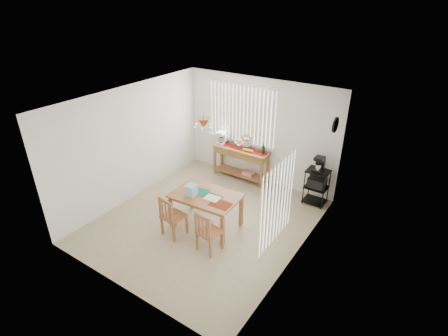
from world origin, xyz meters
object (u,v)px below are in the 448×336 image
Objects in this scene: wire_cart at (317,184)px; dining_table at (206,199)px; chair_right at (208,232)px; sideboard at (241,156)px; chair_left at (172,216)px; cart_items at (320,164)px.

wire_cart reaches higher than dining_table.
sideboard is at bearing 109.34° from chair_right.
chair_right is at bearing 0.14° from chair_left.
wire_cart is 3.29m from chair_left.
cart_items is (0.00, 0.01, 0.49)m from wire_cart.
chair_right is (0.96, -2.75, -0.21)m from sideboard.
dining_table is (-1.57, -2.04, 0.14)m from wire_cart.
wire_cart is 2.58m from dining_table.
sideboard is at bearing 92.06° from chair_left.
sideboard is 2.92m from chair_right.
sideboard is 1.77× the size of wire_cart.
chair_right is (-1.06, -2.67, -0.08)m from wire_cart.
sideboard is 2.17m from dining_table.
cart_items is at bearing 68.47° from chair_right.
cart_items is at bearing 54.36° from chair_left.
chair_right reaches higher than wire_cart.
sideboard is at bearing 102.06° from dining_table.
sideboard is 1.69× the size of chair_left.
dining_table is 0.75m from chair_left.
dining_table is 1.59× the size of chair_left.
sideboard is at bearing 177.83° from wire_cart.
wire_cart is (2.02, -0.08, -0.12)m from sideboard.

